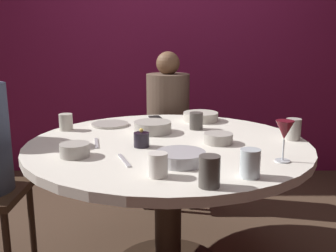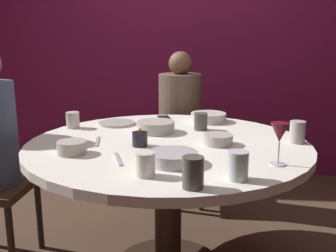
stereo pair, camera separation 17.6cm
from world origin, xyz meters
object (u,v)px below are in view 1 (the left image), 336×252
dinner_plate (110,124)px  cup_far_edge (209,171)px  wine_glass (284,132)px  cell_phone (156,118)px  seated_diner_back (168,111)px  cup_by_right_diner (250,163)px  bowl_sauce_side (201,117)px  cup_near_candle (158,165)px  candle_holder (141,140)px  bowl_serving_large (181,157)px  bowl_rice_portion (75,150)px  cup_center_front (66,122)px  cup_beside_wine (293,129)px  dining_table (168,168)px  cup_by_left_diner (196,121)px  bowl_small_white (153,127)px  bowl_salad_center (218,138)px

dinner_plate → cup_far_edge: 1.09m
wine_glass → cell_phone: bearing=122.2°
seated_diner_back → cup_by_right_diner: seated_diner_back is taller
bowl_sauce_side → cup_near_candle: 1.03m
cup_near_candle → candle_holder: bearing=102.3°
dinner_plate → cell_phone: size_ratio=1.56×
wine_glass → bowl_serving_large: wine_glass is taller
bowl_rice_portion → cup_by_right_diner: size_ratio=1.23×
cup_center_front → cup_beside_wine: (1.21, -0.21, 0.01)m
seated_diner_back → cup_center_front: seated_diner_back is taller
dining_table → cup_far_edge: (0.14, -0.61, 0.20)m
bowl_serving_large → cup_near_candle: bearing=-119.8°
bowl_serving_large → cup_by_left_diner: size_ratio=2.15×
seated_diner_back → candle_holder: seated_diner_back is taller
cup_near_candle → cup_beside_wine: bearing=38.7°
dinner_plate → bowl_small_white: bowl_small_white is taller
wine_glass → bowl_small_white: (-0.57, 0.51, -0.10)m
candle_holder → bowl_small_white: bearing=81.7°
cell_phone → dining_table: bearing=-97.7°
cell_phone → cup_beside_wine: (0.72, -0.53, 0.05)m
dining_table → bowl_small_white: bearing=114.0°
dining_table → cup_near_candle: size_ratio=15.44×
seated_diner_back → cup_beside_wine: seated_diner_back is taller
cell_phone → cup_center_front: cup_center_front is taller
bowl_rice_portion → cup_near_candle: size_ratio=1.45×
seated_diner_back → bowl_sauce_side: seated_diner_back is taller
cell_phone → dinner_plate: bearing=-158.8°
seated_diner_back → cup_by_left_diner: 0.71m
cell_phone → bowl_serving_large: 0.92m
bowl_small_white → bowl_sauce_side: 0.42m
cup_near_candle → bowl_small_white: bearing=93.8°
bowl_salad_center → cup_center_front: cup_center_front is taller
bowl_rice_portion → cup_far_edge: size_ratio=1.18×
bowl_sauce_side → cup_by_right_diner: size_ratio=2.03×
bowl_small_white → cup_beside_wine: 0.74m
candle_holder → cell_phone: 0.67m
cup_beside_wine → bowl_small_white: bearing=168.1°
seated_diner_back → cup_by_left_diner: (0.16, -0.69, 0.07)m
dinner_plate → cell_phone: 0.33m
dining_table → seated_diner_back: 0.97m
cup_by_left_diner → cup_center_front: (-0.74, -0.02, -0.00)m
bowl_serving_large → bowl_sauce_side: 0.86m
bowl_serving_large → seated_diner_back: bearing=92.3°
cup_near_candle → bowl_serving_large: bearing=60.2°
bowl_small_white → cup_beside_wine: bearing=-11.9°
bowl_sauce_side → cell_phone: bearing=166.7°
candle_holder → bowl_salad_center: (0.37, 0.06, -0.01)m
candle_holder → dinner_plate: 0.51m
cup_near_candle → cup_by_right_diner: (0.34, -0.01, 0.01)m
bowl_serving_large → cup_near_candle: 0.18m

